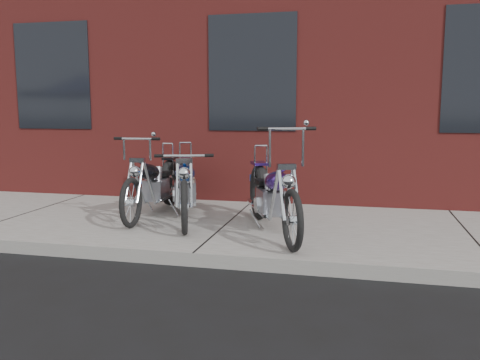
# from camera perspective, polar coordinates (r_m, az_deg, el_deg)

# --- Properties ---
(ground) EXTENTS (120.00, 120.00, 0.00)m
(ground) POSITION_cam_1_polar(r_m,az_deg,el_deg) (5.44, -5.30, -9.70)
(ground) COLOR black
(ground) RESTS_ON ground
(sidewalk) EXTENTS (22.00, 3.00, 0.15)m
(sidewalk) POSITION_cam_1_polar(r_m,az_deg,el_deg) (6.81, -1.30, -5.37)
(sidewalk) COLOR slate
(sidewalk) RESTS_ON ground
(building_brick) EXTENTS (22.00, 10.00, 8.00)m
(building_brick) POSITION_cam_1_polar(r_m,az_deg,el_deg) (13.22, 6.06, 18.25)
(building_brick) COLOR maroon
(building_brick) RESTS_ON ground
(chopper_purple) EXTENTS (1.02, 2.18, 1.31)m
(chopper_purple) POSITION_cam_1_polar(r_m,az_deg,el_deg) (6.20, 3.69, -2.03)
(chopper_purple) COLOR black
(chopper_purple) RESTS_ON sidewalk
(chopper_blue) EXTENTS (0.89, 2.22, 1.00)m
(chopper_blue) POSITION_cam_1_polar(r_m,az_deg,el_deg) (6.94, -6.14, -1.01)
(chopper_blue) COLOR black
(chopper_blue) RESTS_ON sidewalk
(chopper_third) EXTENTS (0.55, 2.24, 1.13)m
(chopper_third) POSITION_cam_1_polar(r_m,az_deg,el_deg) (7.32, -9.61, -0.71)
(chopper_third) COLOR black
(chopper_third) RESTS_ON sidewalk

